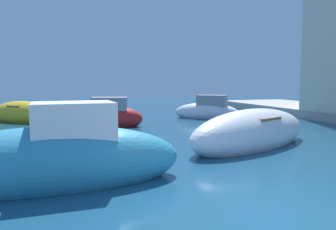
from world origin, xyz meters
name	(u,v)px	position (x,y,z in m)	size (l,w,h in m)	color
ground	(271,211)	(0.00, 0.00, 0.00)	(80.00, 80.00, 0.00)	navy
moored_boat_0	(23,114)	(-5.25, 14.92, 0.40)	(4.26, 4.26, 1.43)	gold
moored_boat_1	(252,133)	(2.75, 5.09, 0.45)	(6.05, 4.15, 1.62)	white
moored_boat_2	(104,117)	(-1.33, 11.59, 0.46)	(4.01, 2.34, 1.71)	#B21E1E
moored_boat_5	(54,160)	(-3.47, 2.64, 0.52)	(5.61, 2.00, 2.10)	teal
moored_boat_6	(207,111)	(4.85, 13.36, 0.42)	(3.82, 3.49, 1.63)	white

